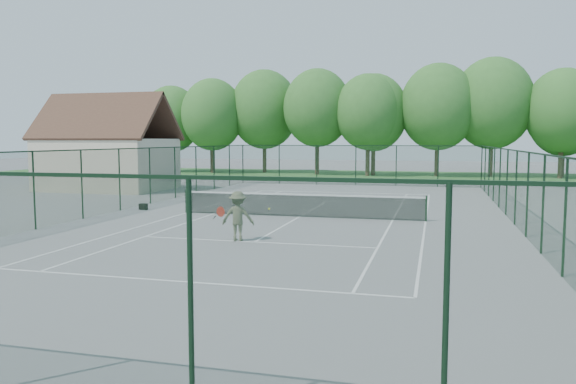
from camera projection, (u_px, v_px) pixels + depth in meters
The scene contains 10 objects.
ground at pixel (299, 217), 25.07m from camera, with size 140.00×140.00×0.00m, color gray.
grass_far at pixel (373, 175), 53.95m from camera, with size 80.00×16.00×0.01m, color #3C7935.
court_lines at pixel (299, 217), 25.07m from camera, with size 11.05×23.85×0.01m.
tennis_net at pixel (299, 204), 25.02m from camera, with size 11.08×0.08×1.10m.
fence_enclosure at pixel (299, 182), 24.92m from camera, with size 18.05×36.05×3.02m.
utility_building at pixel (108, 144), 38.47m from camera, with size 8.60×6.27×6.63m.
tree_line_far at pixel (374, 113), 53.39m from camera, with size 39.40×6.40×9.70m.
sports_bag_a at pixel (143, 207), 27.58m from camera, with size 0.39×0.23×0.31m, color black.
sports_bag_b at pixel (188, 199), 31.48m from camera, with size 0.31×0.19×0.24m, color black.
tennis_player at pixel (238, 216), 19.07m from camera, with size 1.89×0.93×1.70m.
Camera 1 is at (5.86, -24.16, 3.45)m, focal length 35.00 mm.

